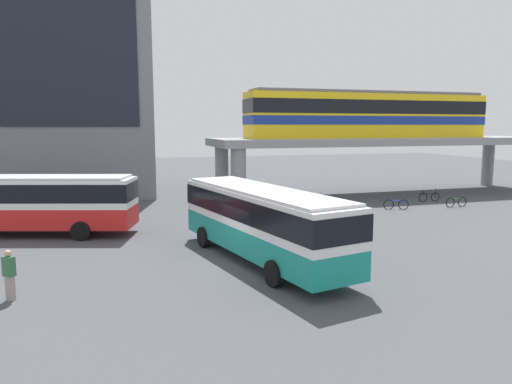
% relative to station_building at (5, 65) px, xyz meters
% --- Properties ---
extents(ground_plane, '(120.00, 120.00, 0.00)m').
position_rel_station_building_xyz_m(ground_plane, '(13.24, -14.64, -10.80)').
color(ground_plane, '#47494F').
extents(station_building, '(22.59, 11.00, 21.60)m').
position_rel_station_building_xyz_m(station_building, '(0.00, 0.00, 0.00)').
color(station_building, slate).
rests_on(station_building, ground_plane).
extents(elevated_platform, '(29.61, 6.92, 4.89)m').
position_rel_station_building_xyz_m(elevated_platform, '(30.27, -8.10, -6.56)').
color(elevated_platform, gray).
rests_on(elevated_platform, ground_plane).
extents(train, '(21.23, 2.96, 3.84)m').
position_rel_station_building_xyz_m(train, '(28.75, -8.10, -3.94)').
color(train, yellow).
rests_on(train, elevated_platform).
extents(bus_main, '(4.79, 11.33, 3.22)m').
position_rel_station_building_xyz_m(bus_main, '(14.03, -24.45, -8.81)').
color(bus_main, teal).
rests_on(bus_main, ground_plane).
extents(bus_secondary, '(11.30, 5.62, 3.22)m').
position_rel_station_building_xyz_m(bus_secondary, '(3.67, -16.01, -8.81)').
color(bus_secondary, red).
rests_on(bus_secondary, ground_plane).
extents(bicycle_brown, '(1.66, 0.77, 1.04)m').
position_rel_station_building_xyz_m(bicycle_brown, '(21.49, -13.29, -10.44)').
color(bicycle_brown, black).
rests_on(bicycle_brown, ground_plane).
extents(bicycle_blue, '(1.72, 0.63, 1.04)m').
position_rel_station_building_xyz_m(bicycle_blue, '(27.14, -14.91, -10.44)').
color(bicycle_blue, black).
rests_on(bicycle_blue, ground_plane).
extents(bicycle_green, '(1.79, 0.07, 1.04)m').
position_rel_station_building_xyz_m(bicycle_green, '(31.96, -15.31, -10.44)').
color(bicycle_green, black).
rests_on(bicycle_green, ground_plane).
extents(bicycle_black, '(1.79, 0.26, 1.04)m').
position_rel_station_building_xyz_m(bicycle_black, '(31.66, -12.60, -10.44)').
color(bicycle_black, black).
rests_on(bicycle_black, ground_plane).
extents(pedestrian_waiting_near_stop, '(0.47, 0.47, 1.76)m').
position_rel_station_building_xyz_m(pedestrian_waiting_near_stop, '(4.44, -26.36, -9.98)').
color(pedestrian_waiting_near_stop, gray).
rests_on(pedestrian_waiting_near_stop, ground_plane).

